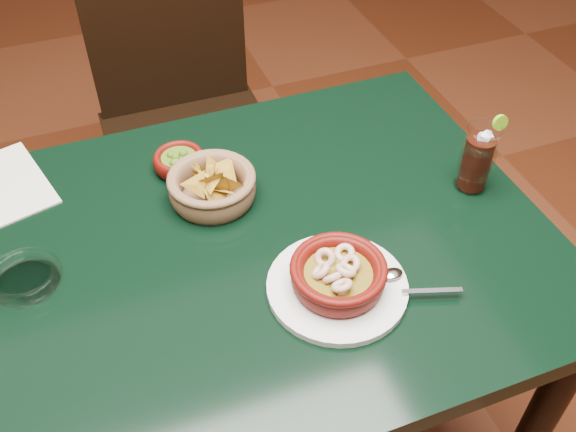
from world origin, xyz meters
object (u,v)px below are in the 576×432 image
object	(u,v)px
dining_table	(212,291)
shrimp_plate	(338,278)
dining_chair	(186,117)
cola_drink	(477,159)
chip_basket	(212,186)

from	to	relation	value
dining_table	shrimp_plate	distance (m)	0.26
dining_chair	cola_drink	xyz separation A→B (m)	(0.40, -0.72, 0.28)
dining_chair	chip_basket	size ratio (longest dim) A/B	4.97
dining_table	dining_chair	size ratio (longest dim) A/B	1.24
dining_chair	shrimp_plate	xyz separation A→B (m)	(0.06, -0.86, 0.25)
dining_table	cola_drink	bearing A→B (deg)	-0.94
chip_basket	dining_table	bearing A→B (deg)	-110.38
dining_chair	shrimp_plate	size ratio (longest dim) A/B	3.27
chip_basket	cola_drink	xyz separation A→B (m)	(0.47, -0.14, 0.04)
dining_table	dining_chair	bearing A→B (deg)	80.56
shrimp_plate	chip_basket	xyz separation A→B (m)	(-0.13, 0.28, 0.00)
cola_drink	chip_basket	bearing A→B (deg)	163.28
dining_table	dining_chair	world-z (taller)	dining_chair
dining_table	shrimp_plate	bearing A→B (deg)	-40.48
chip_basket	cola_drink	distance (m)	0.49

